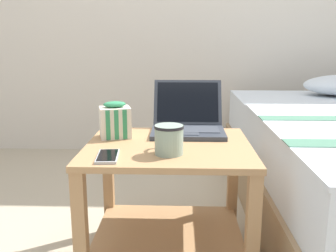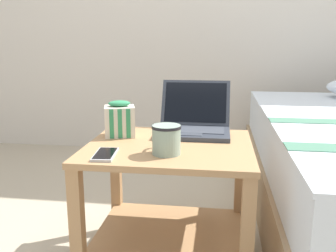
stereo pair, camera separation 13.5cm
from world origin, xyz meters
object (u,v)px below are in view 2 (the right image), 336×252
Objects in this scene: laptop at (194,122)px; snack_bag at (120,120)px; cell_phone at (105,154)px; mug_front_left at (166,138)px.

laptop is 2.15× the size of snack_bag.
cell_phone is at bearing -126.30° from laptop.
snack_bag is (-0.29, -0.10, 0.02)m from laptop.
laptop reaches higher than snack_bag.
snack_bag is at bearing 94.29° from cell_phone.
cell_phone is at bearing -165.80° from mug_front_left.
snack_bag is 0.98× the size of cell_phone.
mug_front_left is 0.96× the size of snack_bag.
cell_phone is (0.02, -0.27, -0.06)m from snack_bag.
snack_bag is at bearing -160.90° from laptop.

